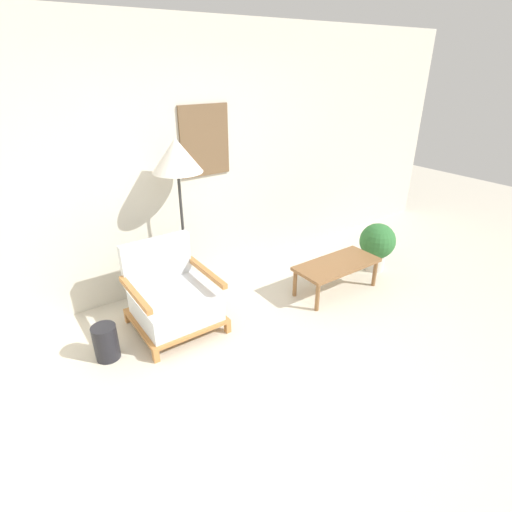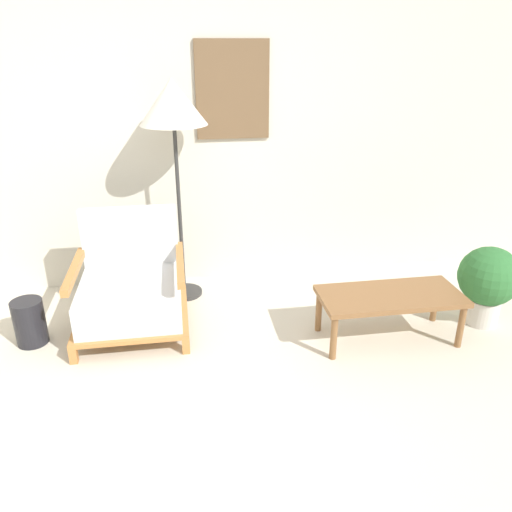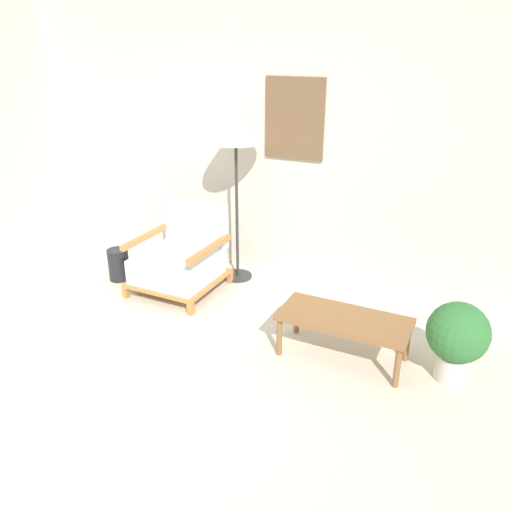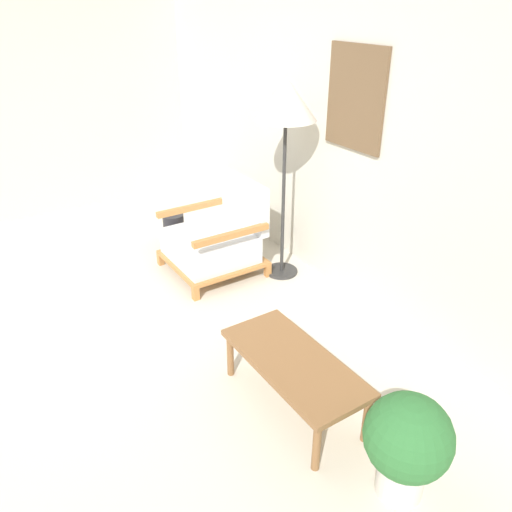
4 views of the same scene
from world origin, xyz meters
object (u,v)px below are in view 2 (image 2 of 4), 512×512
at_px(armchair, 131,290).
at_px(potted_plant, 488,280).
at_px(floor_lamp, 173,109).
at_px(coffee_table, 390,299).
at_px(vase, 30,322).

xyz_separation_m(armchair, potted_plant, (2.49, -0.34, 0.04)).
xyz_separation_m(floor_lamp, coffee_table, (1.36, -0.89, -1.15)).
xyz_separation_m(floor_lamp, potted_plant, (2.12, -0.80, -1.11)).
height_order(floor_lamp, vase, floor_lamp).
distance_m(armchair, vase, 0.69).
height_order(armchair, potted_plant, armchair).
relative_size(floor_lamp, coffee_table, 1.74).
distance_m(floor_lamp, coffee_table, 1.99).
bearing_deg(coffee_table, armchair, 165.88).
xyz_separation_m(armchair, coffee_table, (1.72, -0.43, 0.01)).
distance_m(armchair, floor_lamp, 1.30).
xyz_separation_m(vase, potted_plant, (3.16, -0.24, 0.18)).
bearing_deg(vase, potted_plant, -4.30).
bearing_deg(vase, armchair, 8.89).
xyz_separation_m(coffee_table, potted_plant, (0.76, 0.09, 0.04)).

